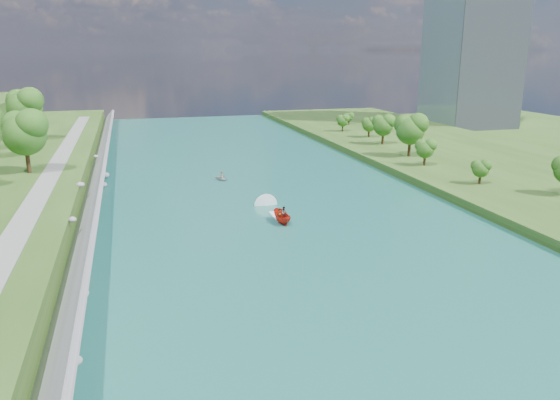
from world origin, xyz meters
name	(u,v)px	position (x,y,z in m)	size (l,w,h in m)	color
ground	(318,258)	(0.00, 0.00, 0.00)	(260.00, 260.00, 0.00)	#2D5119
river_water	(273,210)	(0.00, 20.00, 0.05)	(55.00, 240.00, 0.10)	#175B4E
berm_east	(552,184)	(49.50, 20.00, 0.75)	(44.00, 240.00, 1.50)	#2D5119
riprap_bank	(88,214)	(-25.84, 19.13, 1.80)	(4.19, 236.00, 4.24)	slate
riverside_path	(34,203)	(-32.50, 20.00, 3.55)	(3.00, 200.00, 0.10)	gray
office_tower	(474,26)	(82.50, 95.00, 30.00)	(22.00, 22.00, 60.00)	gray
trees_east	(476,151)	(39.19, 27.49, 5.71)	(13.58, 139.68, 10.50)	#2B5215
motorboat	(279,215)	(-0.48, 14.86, 0.87)	(3.60, 19.10, 2.12)	red
raft	(222,178)	(-4.11, 41.13, 0.47)	(3.34, 3.87, 1.51)	#95989E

